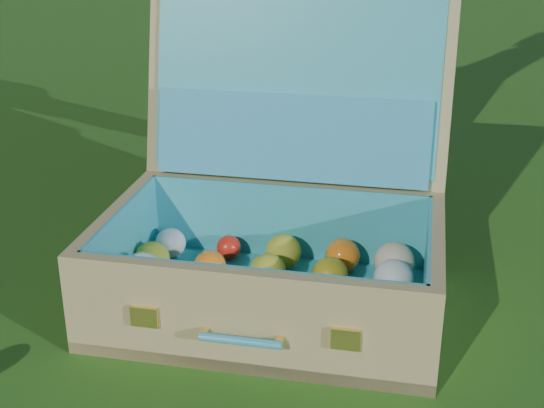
# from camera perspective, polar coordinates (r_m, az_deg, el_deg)

# --- Properties ---
(ground) EXTENTS (60.00, 60.00, 0.00)m
(ground) POSITION_cam_1_polar(r_m,az_deg,el_deg) (1.46, -2.79, -10.92)
(ground) COLOR #215114
(ground) RESTS_ON ground
(suitcase) EXTENTS (0.76, 0.69, 0.64)m
(suitcase) POSITION_cam_1_polar(r_m,az_deg,el_deg) (1.58, 0.41, -0.67)
(suitcase) COLOR tan
(suitcase) RESTS_ON ground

